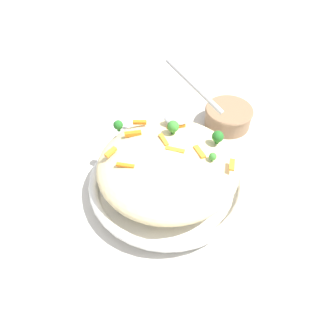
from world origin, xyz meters
TOP-DOWN VIEW (x-y plane):
  - ground_plane at (0.00, 0.00)m, footprint 2.40×2.40m
  - serving_bowl at (0.00, 0.00)m, footprint 0.36×0.36m
  - pasta_mound at (0.00, 0.00)m, footprint 0.31×0.30m
  - carrot_piece_0 at (-0.12, -0.00)m, footprint 0.02×0.03m
  - carrot_piece_1 at (-0.08, 0.06)m, footprint 0.04×0.02m
  - carrot_piece_2 at (0.13, -0.02)m, footprint 0.01×0.03m
  - carrot_piece_3 at (-0.01, 0.04)m, footprint 0.02×0.04m
  - carrot_piece_4 at (0.01, 0.01)m, footprint 0.04×0.02m
  - carrot_piece_5 at (0.07, 0.01)m, footprint 0.03×0.04m
  - carrot_piece_6 at (-0.07, 0.10)m, footprint 0.03×0.01m
  - carrot_piece_7 at (0.02, 0.09)m, footprint 0.04×0.02m
  - carrot_piece_8 at (-0.08, -0.04)m, footprint 0.04×0.01m
  - broccoli_floret_0 at (0.09, -0.01)m, footprint 0.02×0.02m
  - broccoli_floret_1 at (0.10, 0.04)m, footprint 0.03×0.03m
  - broccoli_floret_2 at (-0.11, 0.07)m, footprint 0.02×0.02m
  - broccoli_floret_3 at (0.01, 0.06)m, footprint 0.03×0.03m
  - serving_spoon at (0.03, 0.13)m, footprint 0.14×0.13m
  - companion_bowl at (0.16, 0.24)m, footprint 0.13×0.13m

SIDE VIEW (x-z plane):
  - ground_plane at x=0.00m, z-range 0.00..0.00m
  - serving_bowl at x=0.00m, z-range 0.00..0.05m
  - companion_bowl at x=0.16m, z-range 0.00..0.06m
  - pasta_mound at x=0.00m, z-range 0.04..0.12m
  - carrot_piece_2 at x=0.13m, z-range 0.12..0.12m
  - carrot_piece_8 at x=-0.08m, z-range 0.12..0.12m
  - carrot_piece_7 at x=0.02m, z-range 0.12..0.12m
  - carrot_piece_6 at x=-0.07m, z-range 0.12..0.12m
  - carrot_piece_0 at x=-0.12m, z-range 0.12..0.12m
  - carrot_piece_1 at x=-0.08m, z-range 0.12..0.12m
  - carrot_piece_5 at x=0.07m, z-range 0.12..0.12m
  - carrot_piece_4 at x=0.01m, z-range 0.12..0.13m
  - carrot_piece_3 at x=-0.01m, z-range 0.12..0.13m
  - broccoli_floret_0 at x=0.09m, z-range 0.12..0.14m
  - broccoli_floret_2 at x=-0.11m, z-range 0.12..0.15m
  - broccoli_floret_1 at x=0.10m, z-range 0.12..0.15m
  - broccoli_floret_3 at x=0.01m, z-range 0.12..0.16m
  - serving_spoon at x=0.03m, z-range 0.10..0.20m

